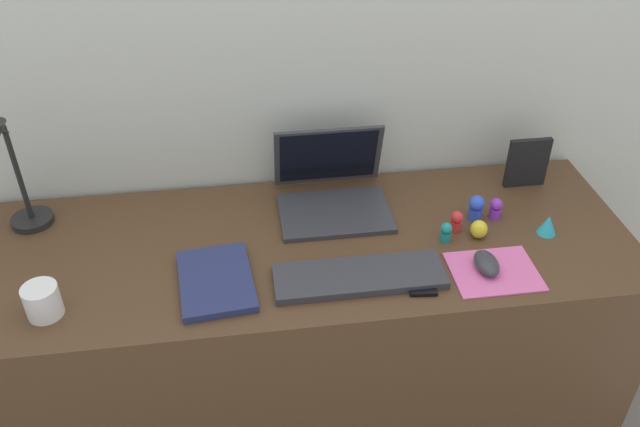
{
  "coord_description": "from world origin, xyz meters",
  "views": [
    {
      "loc": [
        -0.15,
        -1.34,
        1.8
      ],
      "look_at": [
        0.04,
        0.0,
        0.83
      ],
      "focal_mm": 37.36,
      "sensor_mm": 36.0,
      "label": 1
    }
  ],
  "objects": [
    {
      "name": "toy_figurine_teal",
      "position": [
        0.36,
        -0.04,
        0.77
      ],
      "size": [
        0.03,
        0.03,
        0.05
      ],
      "color": "teal",
      "rests_on": "desk"
    },
    {
      "name": "notebook_pad",
      "position": [
        -0.23,
        -0.13,
        0.75
      ],
      "size": [
        0.19,
        0.25,
        0.02
      ],
      "primitive_type": "cube",
      "rotation": [
        0.0,
        0.0,
        0.09
      ],
      "color": "navy",
      "rests_on": "desk"
    },
    {
      "name": "keyboard",
      "position": [
        0.11,
        -0.16,
        0.75
      ],
      "size": [
        0.41,
        0.13,
        0.02
      ],
      "primitive_type": "cube",
      "color": "#333338",
      "rests_on": "desk"
    },
    {
      "name": "toy_figurine_red",
      "position": [
        0.4,
        0.0,
        0.77
      ],
      "size": [
        0.03,
        0.03,
        0.06
      ],
      "color": "red",
      "rests_on": "desk"
    },
    {
      "name": "toy_figurine_purple",
      "position": [
        0.52,
        0.04,
        0.77
      ],
      "size": [
        0.03,
        0.03,
        0.06
      ],
      "color": "purple",
      "rests_on": "desk"
    },
    {
      "name": "toy_figurine_blue",
      "position": [
        0.46,
        0.04,
        0.78
      ],
      "size": [
        0.04,
        0.04,
        0.07
      ],
      "color": "blue",
      "rests_on": "desk"
    },
    {
      "name": "laptop",
      "position": [
        0.09,
        0.17,
        0.79
      ],
      "size": [
        0.3,
        0.27,
        0.21
      ],
      "color": "#333338",
      "rests_on": "desk"
    },
    {
      "name": "toy_figurine_yellow",
      "position": [
        0.45,
        -0.04,
        0.76
      ],
      "size": [
        0.04,
        0.04,
        0.05
      ],
      "primitive_type": "ellipsoid",
      "color": "yellow",
      "rests_on": "desk"
    },
    {
      "name": "desk_lamp",
      "position": [
        -0.71,
        0.16,
        0.9
      ],
      "size": [
        0.11,
        0.15,
        0.34
      ],
      "color": "black",
      "rests_on": "desk"
    },
    {
      "name": "desk",
      "position": [
        0.0,
        0.0,
        0.37
      ],
      "size": [
        1.7,
        0.6,
        0.74
      ],
      "primitive_type": "cube",
      "color": "#4C331E",
      "rests_on": "ground_plane"
    },
    {
      "name": "back_wall",
      "position": [
        0.0,
        0.34,
        0.79
      ],
      "size": [
        2.9,
        0.05,
        1.59
      ],
      "primitive_type": "cube",
      "color": "beige",
      "rests_on": "ground_plane"
    },
    {
      "name": "cell_phone",
      "position": [
        0.25,
        -0.18,
        0.74
      ],
      "size": [
        0.08,
        0.13,
        0.01
      ],
      "primitive_type": "cube",
      "rotation": [
        0.0,
        0.0,
        -0.11
      ],
      "color": "black",
      "rests_on": "desk"
    },
    {
      "name": "ground_plane",
      "position": [
        0.0,
        0.0,
        0.0
      ],
      "size": [
        6.0,
        6.0,
        0.0
      ],
      "primitive_type": "plane",
      "color": "slate"
    },
    {
      "name": "coffee_mug",
      "position": [
        -0.61,
        -0.17,
        0.78
      ],
      "size": [
        0.08,
        0.08,
        0.08
      ],
      "primitive_type": "cylinder",
      "color": "white",
      "rests_on": "desk"
    },
    {
      "name": "toy_figurine_cyan",
      "position": [
        0.63,
        -0.05,
        0.77
      ],
      "size": [
        0.05,
        0.05,
        0.05
      ],
      "primitive_type": "cone",
      "color": "#28B7CC",
      "rests_on": "desk"
    },
    {
      "name": "mouse",
      "position": [
        0.42,
        -0.17,
        0.76
      ],
      "size": [
        0.06,
        0.1,
        0.03
      ],
      "primitive_type": "ellipsoid",
      "color": "#333338",
      "rests_on": "mousepad"
    },
    {
      "name": "picture_frame",
      "position": [
        0.66,
        0.18,
        0.81
      ],
      "size": [
        0.12,
        0.02,
        0.15
      ],
      "primitive_type": "cube",
      "color": "black",
      "rests_on": "desk"
    },
    {
      "name": "mousepad",
      "position": [
        0.44,
        -0.18,
        0.74
      ],
      "size": [
        0.21,
        0.17,
        0.0
      ],
      "primitive_type": "cube",
      "color": "pink",
      "rests_on": "desk"
    }
  ]
}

